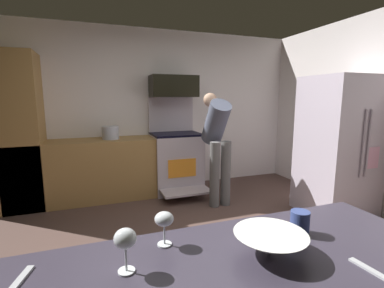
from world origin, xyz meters
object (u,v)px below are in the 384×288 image
at_px(mixing_bowl_small, 270,244).
at_px(wine_glass_mid, 164,220).
at_px(microwave, 174,86).
at_px(stock_pot, 110,133).
at_px(refrigerator, 338,146).
at_px(person_cook, 217,139).
at_px(mug_coffee, 300,222).
at_px(oven_range, 176,160).
at_px(wine_glass_near, 125,240).

height_order(mixing_bowl_small, wine_glass_mid, wine_glass_mid).
distance_m(microwave, stock_pot, 1.22).
height_order(refrigerator, wine_glass_mid, refrigerator).
relative_size(person_cook, mug_coffee, 15.09).
height_order(oven_range, wine_glass_near, oven_range).
bearing_deg(person_cook, oven_range, 118.47).
distance_m(person_cook, wine_glass_near, 3.02).
height_order(refrigerator, wine_glass_near, refrigerator).
bearing_deg(stock_pot, microwave, 4.55).
bearing_deg(wine_glass_mid, refrigerator, 30.95).
bearing_deg(microwave, mug_coffee, -96.58).
distance_m(oven_range, person_cook, 0.93).
bearing_deg(refrigerator, oven_range, 138.05).
distance_m(microwave, refrigerator, 2.52).
xyz_separation_m(microwave, mug_coffee, (-0.39, -3.39, -0.74)).
bearing_deg(mug_coffee, wine_glass_mid, 169.68).
distance_m(mixing_bowl_small, wine_glass_mid, 0.43).
height_order(microwave, mixing_bowl_small, microwave).
bearing_deg(wine_glass_mid, mug_coffee, -10.32).
distance_m(mixing_bowl_small, stock_pot, 3.42).
relative_size(person_cook, stock_pot, 6.45).
xyz_separation_m(refrigerator, stock_pot, (-2.74, 1.57, 0.11)).
bearing_deg(person_cook, wine_glass_mid, -119.24).
xyz_separation_m(person_cook, wine_glass_near, (-1.55, -2.59, 0.09)).
bearing_deg(stock_pot, refrigerator, -29.83).
height_order(mixing_bowl_small, mug_coffee, mug_coffee).
bearing_deg(mug_coffee, person_cook, 73.05).
relative_size(mug_coffee, stock_pot, 0.43).
xyz_separation_m(oven_range, mug_coffee, (-0.39, -3.29, 0.44)).
bearing_deg(stock_pot, person_cook, -27.80).
xyz_separation_m(wine_glass_near, mug_coffee, (0.76, 0.02, -0.07)).
bearing_deg(wine_glass_near, microwave, 71.29).
bearing_deg(wine_glass_mid, microwave, 73.28).
distance_m(microwave, wine_glass_near, 3.66).
xyz_separation_m(wine_glass_mid, stock_pot, (-0.02, 3.20, -0.01)).
bearing_deg(mug_coffee, stock_pot, 100.55).
relative_size(person_cook, wine_glass_mid, 10.99).
distance_m(oven_range, mug_coffee, 3.34).
height_order(oven_range, wine_glass_mid, oven_range).
bearing_deg(stock_pot, wine_glass_near, -92.54).
height_order(oven_range, refrigerator, refrigerator).
height_order(wine_glass_mid, mug_coffee, wine_glass_mid).
relative_size(microwave, mug_coffee, 7.07).
bearing_deg(mixing_bowl_small, wine_glass_mid, 150.99).
xyz_separation_m(person_cook, mixing_bowl_small, (-1.01, -2.66, 0.01)).
bearing_deg(oven_range, stock_pot, 179.21).
xyz_separation_m(mixing_bowl_small, wine_glass_near, (-0.54, 0.07, 0.08)).
bearing_deg(stock_pot, mixing_bowl_small, -83.46).
bearing_deg(person_cook, microwave, 115.64).
bearing_deg(refrigerator, microwave, 136.37).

